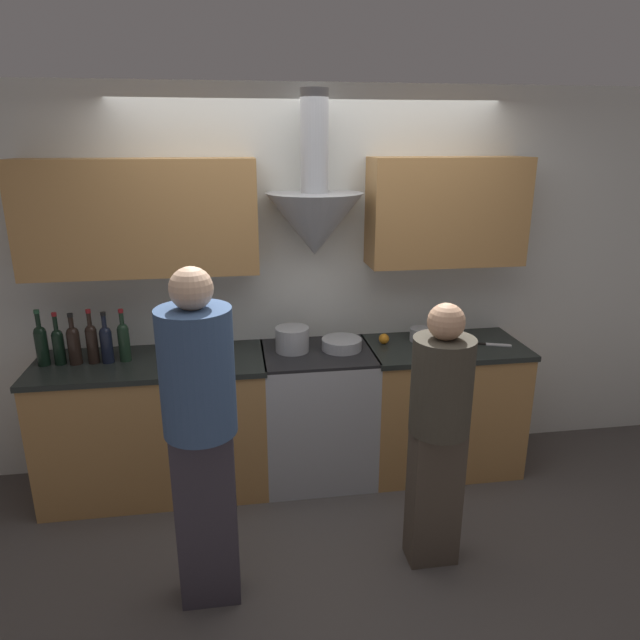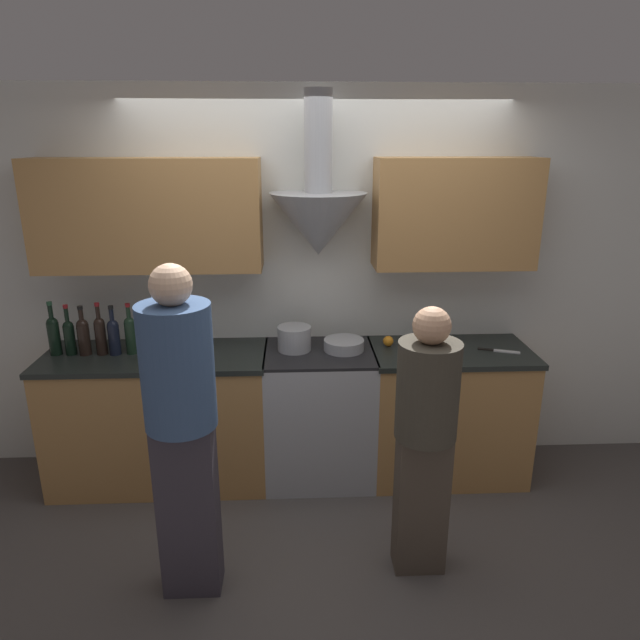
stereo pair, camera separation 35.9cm
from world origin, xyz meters
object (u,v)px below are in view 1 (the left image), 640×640
Objects in this scene: wine_bottle_0 at (41,343)px; wine_bottle_5 at (124,340)px; person_foreground_right at (439,427)px; wine_bottle_4 at (106,342)px; mixing_bowl at (342,344)px; wine_bottle_1 at (58,344)px; wine_bottle_2 at (74,343)px; wine_bottle_3 at (92,341)px; person_foreground_left at (201,429)px; stove_range at (318,414)px; saucepan at (421,334)px; orange_fruit at (384,339)px; stock_pot at (292,339)px.

wine_bottle_5 is (0.49, -0.00, -0.00)m from wine_bottle_0.
wine_bottle_5 is 1.99m from person_foreground_right.
mixing_bowl is (1.49, 0.01, -0.10)m from wine_bottle_4.
wine_bottle_5 is (0.39, -0.00, 0.01)m from wine_bottle_1.
wine_bottle_3 is (0.11, 0.00, 0.00)m from wine_bottle_2.
person_foreground_left reaches higher than wine_bottle_2.
wine_bottle_4 is 1.50m from mixing_bowl.
person_foreground_left is (-0.87, -1.06, 0.01)m from mixing_bowl.
mixing_bowl is (1.88, -0.01, -0.11)m from wine_bottle_0.
stove_range is 1.72m from wine_bottle_1.
wine_bottle_1 is at bearing 155.58° from person_foreground_right.
wine_bottle_2 is (-1.52, 0.01, 0.59)m from stove_range.
saucepan is at bearing 2.36° from wine_bottle_2.
orange_fruit is at bearing 43.54° from person_foreground_left.
wine_bottle_2 is 0.11m from wine_bottle_3.
wine_bottle_5 is 0.19× the size of person_foreground_left.
wine_bottle_4 is at bearing -2.32° from wine_bottle_0.
person_foreground_left is (0.52, -1.06, -0.10)m from wine_bottle_5.
wine_bottle_0 is 1.60× the size of stock_pot.
saucepan is at bearing 5.34° from orange_fruit.
mixing_bowl is (1.39, -0.00, -0.10)m from wine_bottle_5.
wine_bottle_1 is 0.20m from wine_bottle_3.
stove_range is at bearing 118.16° from person_foreground_right.
saucepan is 0.09× the size of person_foreground_left.
stove_range is 1.54m from wine_bottle_3.
orange_fruit is 0.04× the size of person_foreground_left.
wine_bottle_0 is 1.55m from stock_pot.
mixing_bowl is at bearing 50.47° from person_foreground_left.
wine_bottle_2 reaches higher than mixing_bowl.
wine_bottle_4 is at bearing -179.64° from mixing_bowl.
wine_bottle_5 is 0.23× the size of person_foreground_right.
stove_range is at bearing 55.75° from person_foreground_left.
wine_bottle_4 is 4.65× the size of orange_fruit.
saucepan reaches higher than stove_range.
wine_bottle_2 is 2.15× the size of saucepan.
saucepan is (2.26, 0.09, -0.09)m from wine_bottle_2.
wine_bottle_4 is at bearing -1.44° from wine_bottle_2.
person_foreground_right is (1.83, -0.95, -0.23)m from wine_bottle_4.
wine_bottle_5 is 1.18m from person_foreground_left.
person_foreground_left is at bearing -63.91° from wine_bottle_5.
wine_bottle_1 is at bearing -178.00° from saucepan.
wine_bottle_5 is 1.70m from orange_fruit.
orange_fruit is at bearing -174.66° from saucepan.
stock_pot is at bearing 0.53° from wine_bottle_0.
person_foreground_left is at bearing -52.18° from wine_bottle_2.
wine_bottle_1 is at bearing 179.17° from stove_range.
wine_bottle_4 reaches higher than stock_pot.
wine_bottle_5 is (0.19, 0.01, -0.00)m from wine_bottle_3.
wine_bottle_2 is 1.33m from person_foreground_left.
mixing_bowl is (0.33, -0.02, -0.04)m from stock_pot.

